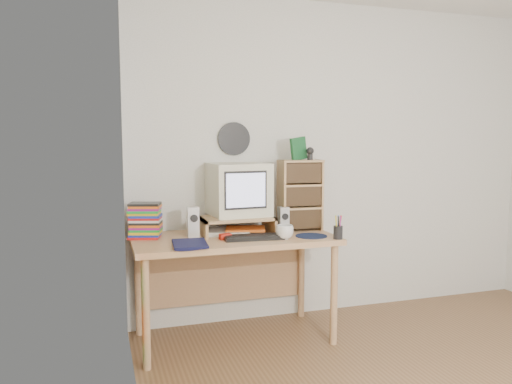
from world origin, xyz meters
TOP-DOWN VIEW (x-y plane):
  - back_wall at (0.00, 1.75)m, footprint 3.50×0.00m
  - left_wall at (-1.75, 0.00)m, footprint 0.00×3.50m
  - curtain at (-1.71, 0.48)m, footprint 0.00×2.20m
  - wall_disc at (-0.93, 1.73)m, footprint 0.25×0.02m
  - desk at (-1.03, 1.44)m, footprint 1.40×0.70m
  - monitor_riser at (-0.98, 1.48)m, footprint 0.52×0.30m
  - crt_monitor at (-0.94, 1.53)m, footprint 0.43×0.43m
  - speaker_left at (-1.30, 1.45)m, footprint 0.08×0.08m
  - speaker_right at (-0.64, 1.42)m, footprint 0.07×0.07m
  - keyboard at (-0.93, 1.23)m, footprint 0.41×0.17m
  - dvd_stack at (-1.62, 1.51)m, footprint 0.24×0.20m
  - cd_rack at (-0.49, 1.47)m, footprint 0.32×0.18m
  - mug at (-0.72, 1.18)m, footprint 0.14×0.14m
  - diary at (-1.49, 1.17)m, footprint 0.28×0.22m
  - mousepad at (-0.51, 1.21)m, footprint 0.26×0.26m
  - pen_cup at (-0.38, 1.07)m, footprint 0.07×0.07m
  - papers at (-1.00, 1.47)m, footprint 0.37×0.32m
  - red_box at (-1.11, 1.29)m, footprint 0.08×0.06m
  - game_box at (-0.50, 1.48)m, footprint 0.13×0.06m
  - webcam at (-0.43, 1.43)m, footprint 0.06×0.06m

SIDE VIEW (x-z plane):
  - desk at x=-1.03m, z-range 0.24..0.99m
  - mousepad at x=-0.51m, z-range 0.75..0.75m
  - keyboard at x=-0.93m, z-range 0.75..0.78m
  - red_box at x=-1.11m, z-range 0.75..0.79m
  - papers at x=-1.00m, z-range 0.75..0.79m
  - diary at x=-1.49m, z-range 0.75..0.80m
  - mug at x=-0.72m, z-range 0.75..0.85m
  - pen_cup at x=-0.38m, z-range 0.75..0.88m
  - speaker_right at x=-0.64m, z-range 0.75..0.94m
  - monitor_riser at x=-0.98m, z-range 0.78..0.90m
  - speaker_left at x=-1.30m, z-range 0.75..0.96m
  - dvd_stack at x=-1.62m, z-range 0.75..1.04m
  - cd_rack at x=-0.49m, z-range 0.75..1.27m
  - crt_monitor at x=-0.94m, z-range 0.87..1.25m
  - curtain at x=-1.71m, z-range 0.05..2.25m
  - back_wall at x=0.00m, z-range -0.50..3.00m
  - left_wall at x=-1.75m, z-range -0.50..3.00m
  - webcam at x=-0.43m, z-range 1.27..1.37m
  - game_box at x=-0.50m, z-range 1.27..1.44m
  - wall_disc at x=-0.93m, z-range 1.30..1.55m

